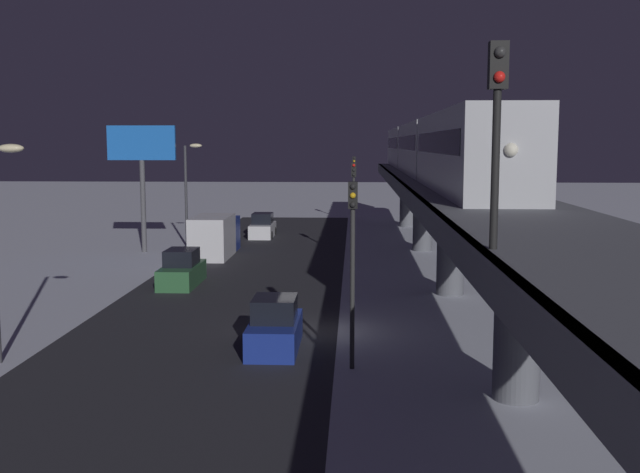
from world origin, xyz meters
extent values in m
plane|color=silver|center=(0.00, 0.00, 0.00)|extent=(240.00, 240.00, 0.00)
cube|color=#28282D|center=(4.37, 0.00, 0.00)|extent=(11.00, 95.39, 0.01)
cube|color=slate|center=(-6.68, 0.00, 5.20)|extent=(5.00, 95.39, 0.80)
cube|color=#38383D|center=(-4.30, 0.00, 5.20)|extent=(0.24, 93.48, 0.80)
cylinder|color=slate|center=(-6.68, -39.75, 2.40)|extent=(1.40, 1.40, 4.80)
cylinder|color=slate|center=(-6.68, -23.85, 2.40)|extent=(1.40, 1.40, 4.80)
cylinder|color=slate|center=(-6.68, -7.95, 2.40)|extent=(1.40, 1.40, 4.80)
cylinder|color=slate|center=(-6.68, 7.95, 2.40)|extent=(1.40, 1.40, 4.80)
cube|color=#B7BABF|center=(-6.68, -2.83, 7.30)|extent=(2.90, 18.00, 3.40)
cube|color=black|center=(-6.68, -2.83, 7.70)|extent=(2.94, 16.20, 0.90)
cube|color=#B7BABF|center=(-6.68, -21.43, 7.30)|extent=(2.90, 18.00, 3.40)
cube|color=black|center=(-6.68, -21.43, 7.70)|extent=(2.94, 16.20, 0.90)
cube|color=#B7BABF|center=(-6.68, -40.03, 7.30)|extent=(2.90, 18.00, 3.40)
cube|color=black|center=(-6.68, -40.03, 7.70)|extent=(2.94, 16.20, 0.90)
sphere|color=white|center=(-6.68, 6.22, 7.47)|extent=(0.44, 0.44, 0.44)
cylinder|color=black|center=(-4.52, 15.39, 7.20)|extent=(0.16, 0.16, 3.20)
cube|color=black|center=(-4.52, 15.39, 9.15)|extent=(0.36, 0.28, 0.90)
sphere|color=#333333|center=(-4.52, 15.55, 9.38)|extent=(0.22, 0.22, 0.22)
sphere|color=red|center=(-4.52, 15.55, 8.92)|extent=(0.22, 0.22, 0.22)
cube|color=silver|center=(5.77, -31.29, 0.55)|extent=(1.80, 4.52, 1.10)
cube|color=black|center=(5.77, -31.29, 1.54)|extent=(1.58, 2.17, 0.87)
cylinder|color=black|center=(4.92, -29.88, 0.32)|extent=(0.20, 0.64, 0.64)
cylinder|color=black|center=(6.63, -29.88, 0.32)|extent=(0.20, 0.64, 0.64)
cylinder|color=black|center=(4.92, -32.69, 0.32)|extent=(0.20, 0.64, 0.64)
cylinder|color=black|center=(6.63, -32.69, 0.32)|extent=(0.20, 0.64, 0.64)
cube|color=#2D6038|center=(7.57, -9.82, 0.55)|extent=(1.80, 4.59, 1.10)
cube|color=black|center=(7.57, -9.82, 1.54)|extent=(1.58, 2.20, 0.87)
cube|color=navy|center=(1.17, 2.76, 0.55)|extent=(1.80, 4.14, 1.10)
cube|color=black|center=(1.17, 2.76, 1.54)|extent=(1.58, 1.99, 0.87)
cube|color=navy|center=(7.77, -23.60, 1.20)|extent=(2.30, 2.20, 2.40)
cube|color=silver|center=(7.77, -19.80, 1.40)|extent=(2.40, 5.00, 2.80)
cylinder|color=#2D2D2D|center=(-1.73, 5.09, 2.75)|extent=(0.16, 0.16, 5.50)
cube|color=black|center=(-1.73, 5.09, 5.95)|extent=(0.32, 0.32, 0.90)
sphere|color=black|center=(-1.73, 5.27, 6.25)|extent=(0.20, 0.20, 0.20)
sphere|color=yellow|center=(-1.73, 5.27, 5.95)|extent=(0.20, 0.20, 0.20)
sphere|color=black|center=(-1.73, 5.27, 5.65)|extent=(0.20, 0.20, 0.20)
cylinder|color=#2D2D2D|center=(-1.73, -19.01, 2.75)|extent=(0.16, 0.16, 5.50)
cube|color=black|center=(-1.73, -19.01, 5.95)|extent=(0.32, 0.32, 0.90)
sphere|color=red|center=(-1.73, -18.83, 6.25)|extent=(0.20, 0.20, 0.20)
sphere|color=black|center=(-1.73, -18.83, 5.95)|extent=(0.20, 0.20, 0.20)
sphere|color=black|center=(-1.73, -18.83, 5.65)|extent=(0.20, 0.20, 0.20)
cylinder|color=#2D2D2D|center=(-1.73, -43.12, 2.75)|extent=(0.16, 0.16, 5.50)
cube|color=black|center=(-1.73, -43.12, 5.95)|extent=(0.32, 0.32, 0.90)
sphere|color=black|center=(-1.73, -42.94, 6.25)|extent=(0.20, 0.20, 0.20)
sphere|color=yellow|center=(-1.73, -42.94, 5.95)|extent=(0.20, 0.20, 0.20)
sphere|color=black|center=(-1.73, -42.94, 5.65)|extent=(0.20, 0.20, 0.20)
cylinder|color=#4C4C51|center=(13.13, -22.28, 3.25)|extent=(0.36, 0.36, 6.50)
cube|color=blue|center=(13.13, -22.28, 7.70)|extent=(4.80, 0.30, 2.40)
ellipsoid|color=#F4E5B2|center=(9.87, 5.00, 7.50)|extent=(0.90, 0.44, 0.30)
cylinder|color=#38383D|center=(10.67, -25.00, 3.75)|extent=(0.20, 0.20, 7.50)
ellipsoid|color=#F4E5B2|center=(9.87, -25.00, 7.50)|extent=(0.90, 0.44, 0.30)
camera|label=1|loc=(-1.78, 30.25, 7.66)|focal=42.41mm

